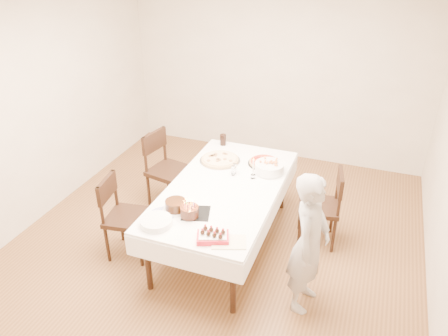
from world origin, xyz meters
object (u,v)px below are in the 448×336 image
(dining_table, at_px, (224,216))
(chair_left_savory, at_px, (170,171))
(chair_right_savory, at_px, (318,207))
(pizza_white, at_px, (220,159))
(person, at_px, (309,244))
(taper_candle, at_px, (253,168))
(chair_left_dessert, at_px, (128,217))
(cola_glass, at_px, (223,140))
(pasta_bowl, at_px, (269,168))
(birthday_cake, at_px, (189,208))
(layer_cake, at_px, (176,205))
(strawberry_box, at_px, (213,236))
(pizza_pepperoni, at_px, (264,162))

(dining_table, height_order, chair_left_savory, chair_left_savory)
(chair_right_savory, xyz_separation_m, pizza_white, (-1.22, 0.12, 0.31))
(chair_left_savory, xyz_separation_m, pizza_white, (0.67, 0.03, 0.27))
(person, bearing_deg, taper_candle, 49.49)
(chair_left_savory, relative_size, chair_left_dessert, 1.06)
(person, height_order, cola_glass, person)
(pizza_white, bearing_deg, cola_glass, 105.83)
(person, relative_size, pasta_bowl, 4.28)
(pizza_white, bearing_deg, birthday_cake, -83.46)
(chair_right_savory, height_order, layer_cake, chair_right_savory)
(chair_left_dessert, relative_size, layer_cake, 3.57)
(pasta_bowl, height_order, strawberry_box, pasta_bowl)
(cola_glass, xyz_separation_m, birthday_cake, (0.26, -1.59, 0.02))
(person, height_order, pizza_white, person)
(pasta_bowl, relative_size, birthday_cake, 1.86)
(chair_right_savory, bearing_deg, layer_cake, -152.39)
(dining_table, xyz_separation_m, birthday_cake, (-0.12, -0.63, 0.47))
(dining_table, xyz_separation_m, pizza_white, (-0.25, 0.53, 0.40))
(chair_left_dessert, bearing_deg, pasta_bowl, -150.94)
(birthday_cake, bearing_deg, cola_glass, 99.10)
(chair_left_savory, xyz_separation_m, pizza_pepperoni, (1.18, 0.15, 0.27))
(chair_right_savory, xyz_separation_m, person, (0.06, -0.99, 0.24))
(pizza_pepperoni, bearing_deg, person, -57.92)
(cola_glass, xyz_separation_m, layer_cake, (0.08, -1.54, -0.02))
(pasta_bowl, bearing_deg, chair_right_savory, -5.74)
(chair_right_savory, height_order, person, person)
(taper_candle, xyz_separation_m, strawberry_box, (-0.01, -1.16, -0.09))
(dining_table, xyz_separation_m, cola_glass, (-0.37, 0.96, 0.45))
(taper_candle, bearing_deg, chair_left_savory, 169.26)
(chair_left_dessert, xyz_separation_m, pizza_white, (0.65, 1.05, 0.30))
(pizza_pepperoni, relative_size, pasta_bowl, 1.16)
(person, distance_m, taper_candle, 1.19)
(layer_cake, xyz_separation_m, birthday_cake, (0.17, -0.06, 0.04))
(dining_table, height_order, layer_cake, layer_cake)
(chair_left_savory, distance_m, chair_left_dessert, 1.02)
(pasta_bowl, xyz_separation_m, strawberry_box, (-0.15, -1.36, -0.03))
(person, xyz_separation_m, pizza_white, (-1.28, 1.11, 0.07))
(cola_glass, height_order, birthday_cake, birthday_cake)
(chair_left_dessert, height_order, layer_cake, chair_left_dessert)
(chair_left_savory, distance_m, pizza_white, 0.72)
(pizza_white, bearing_deg, taper_candle, -27.18)
(dining_table, distance_m, chair_right_savory, 1.06)
(layer_cake, bearing_deg, chair_left_savory, 120.30)
(layer_cake, relative_size, strawberry_box, 0.93)
(pizza_white, height_order, taper_candle, taper_candle)
(birthday_cake, bearing_deg, taper_candle, 68.89)
(pasta_bowl, distance_m, layer_cake, 1.24)
(pizza_white, relative_size, cola_glass, 3.36)
(dining_table, bearing_deg, layer_cake, -117.05)
(dining_table, bearing_deg, chair_right_savory, 23.24)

